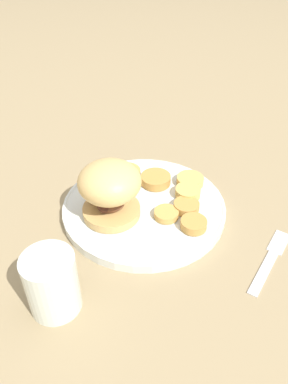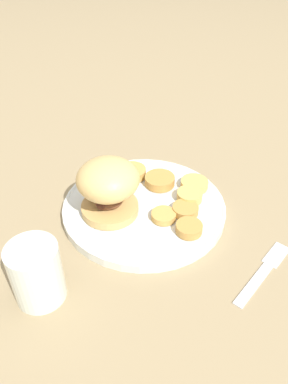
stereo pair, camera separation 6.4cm
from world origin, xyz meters
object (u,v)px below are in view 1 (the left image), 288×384
Objects in this scene: drinking_glass at (52,283)px; fork at (270,260)px; dinner_plate at (144,207)px; sandwich at (109,189)px.

fork is at bearing -159.20° from drinking_glass.
fork is at bearing 155.76° from dinner_plate.
dinner_plate is at bearing -114.88° from drinking_glass.
sandwich reaches higher than drinking_glass.
drinking_glass is (0.04, 0.17, -0.02)m from sandwich.
dinner_plate is at bearing -24.24° from fork.
sandwich is 0.27m from fork.
dinner_plate is at bearing -148.08° from sandwich.
dinner_plate is 2.49× the size of sandwich.
sandwich is (0.05, 0.03, 0.06)m from dinner_plate.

